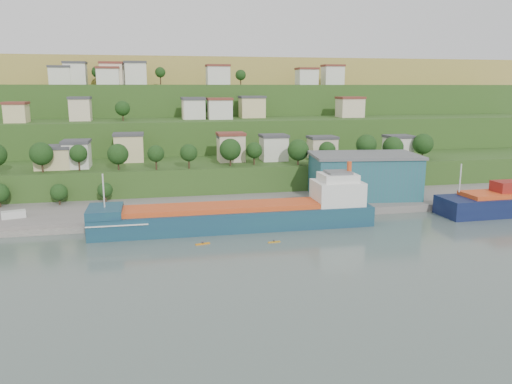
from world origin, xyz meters
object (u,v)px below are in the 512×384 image
object	(u,v)px
cargo_ship_near	(244,217)
warehouse	(364,175)
kayak_orange	(203,243)
caravan	(14,216)

from	to	relation	value
cargo_ship_near	warehouse	distance (m)	44.70
cargo_ship_near	kayak_orange	world-z (taller)	cargo_ship_near
cargo_ship_near	warehouse	world-z (taller)	cargo_ship_near
warehouse	cargo_ship_near	bearing A→B (deg)	-147.02
cargo_ship_near	kayak_orange	size ratio (longest dim) A/B	20.74
caravan	kayak_orange	bearing A→B (deg)	-45.70
warehouse	kayak_orange	size ratio (longest dim) A/B	9.98
kayak_orange	warehouse	bearing A→B (deg)	17.16
caravan	kayak_orange	distance (m)	51.21
warehouse	caravan	bearing A→B (deg)	-169.51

